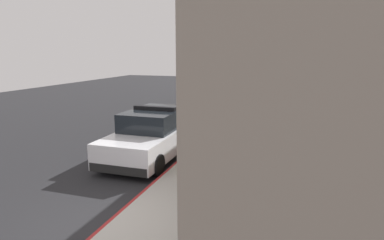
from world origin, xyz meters
The scene contains 8 objects.
ground_plane centered at (-4.54, 10.00, -0.10)m, with size 33.60×60.00×0.20m, color #232326.
sidewalk_pavement centered at (1.46, 10.00, 0.08)m, with size 2.91×60.00×0.16m, color #9E9991.
curb_painted_edge centered at (-0.04, 10.00, 0.08)m, with size 0.08×60.00×0.16m, color maroon.
police_cruiser centered at (-1.16, 4.61, 0.74)m, with size 1.94×4.84×1.68m.
parked_car_silver_ahead centered at (-1.32, 11.95, 0.74)m, with size 1.94×4.84×1.56m.
parked_car_dark_far centered at (-1.30, 19.70, 0.74)m, with size 1.94×4.84×1.56m.
fire_hydrant centered at (0.53, 3.22, 0.51)m, with size 0.44×0.40×0.76m.
street_tree centered at (1.53, 10.30, 3.72)m, with size 2.77×2.77×4.97m.
Camera 1 is at (3.43, -5.35, 3.47)m, focal length 31.23 mm.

